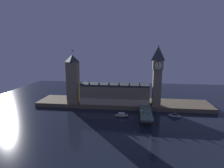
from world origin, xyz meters
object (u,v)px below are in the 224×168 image
car_southbound_lead (149,115)px  car_northbound_lead (143,109)px  clock_tower (157,74)px  boat_upstream (122,115)px  street_lamp_near (141,112)px  street_lamp_far (140,104)px  pedestrian_mid_walk (151,112)px  car_northbound_trail (144,113)px  pedestrian_far_rail (140,108)px  boat_downstream (175,116)px  victoria_tower (73,79)px

car_southbound_lead → car_northbound_lead: bearing=108.0°
clock_tower → boat_upstream: bearing=-143.1°
street_lamp_near → street_lamp_far: (0.00, 29.44, -0.17)m
pedestrian_mid_walk → car_northbound_trail: bearing=-141.5°
car_northbound_trail → pedestrian_far_rail: (-2.77, 17.55, 0.16)m
car_northbound_trail → street_lamp_near: (-3.17, -8.03, 3.80)m
car_northbound_trail → boat_upstream: 25.29m
car_southbound_lead → street_lamp_near: size_ratio=0.63×
street_lamp_far → boat_upstream: (-19.86, -13.01, -9.82)m
pedestrian_far_rail → street_lamp_near: (-0.40, -25.57, 3.64)m
car_northbound_lead → pedestrian_far_rail: 5.45m
street_lamp_near → boat_upstream: 27.64m
pedestrian_mid_walk → street_lamp_near: bearing=-128.1°
pedestrian_far_rail → boat_downstream: bearing=-3.3°
victoria_tower → pedestrian_far_rail: (84.33, -22.38, -27.21)m
street_lamp_near → pedestrian_far_rail: bearing=89.1°
street_lamp_near → pedestrian_mid_walk: bearing=51.9°
street_lamp_near → street_lamp_far: size_ratio=1.04×
street_lamp_far → boat_upstream: size_ratio=0.45×
car_northbound_lead → boat_downstream: (34.23, 2.53, -6.46)m
clock_tower → car_northbound_lead: 46.52m
street_lamp_near → street_lamp_far: bearing=90.0°
victoria_tower → boat_downstream: victoria_tower is taller
car_northbound_lead → pedestrian_mid_walk: pedestrian_mid_walk is taller
victoria_tower → pedestrian_mid_walk: 104.69m
car_northbound_lead → boat_upstream: size_ratio=0.25×
street_lamp_far → car_southbound_lead: bearing=-71.2°
street_lamp_far → boat_upstream: bearing=-146.8°
victoria_tower → car_southbound_lead: victoria_tower is taller
clock_tower → boat_downstream: (17.80, -22.62, -41.98)m
clock_tower → car_northbound_lead: (-16.42, -25.15, -35.52)m
victoria_tower → boat_downstream: size_ratio=4.70×
clock_tower → street_lamp_near: clock_tower is taller
car_northbound_lead → boat_downstream: 34.92m
victoria_tower → pedestrian_far_rail: bearing=-14.9°
victoria_tower → street_lamp_far: (83.93, -18.52, -23.74)m
street_lamp_near → boat_downstream: bearing=32.0°
street_lamp_far → victoria_tower: bearing=167.6°
car_northbound_trail → street_lamp_far: size_ratio=0.58×
pedestrian_mid_walk → street_lamp_near: street_lamp_near is taller
victoria_tower → car_northbound_trail: (87.10, -39.93, -27.37)m
car_northbound_lead → street_lamp_far: 9.82m
car_northbound_lead → car_southbound_lead: car_northbound_lead is taller
street_lamp_near → boat_upstream: street_lamp_near is taller
car_northbound_trail → victoria_tower: bearing=155.4°
car_northbound_trail → pedestrian_far_rail: bearing=99.0°
clock_tower → pedestrian_mid_walk: clock_tower is taller
car_northbound_lead → car_southbound_lead: 17.99m
car_northbound_trail → boat_upstream: size_ratio=0.26×
car_southbound_lead → clock_tower: bearing=75.6°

